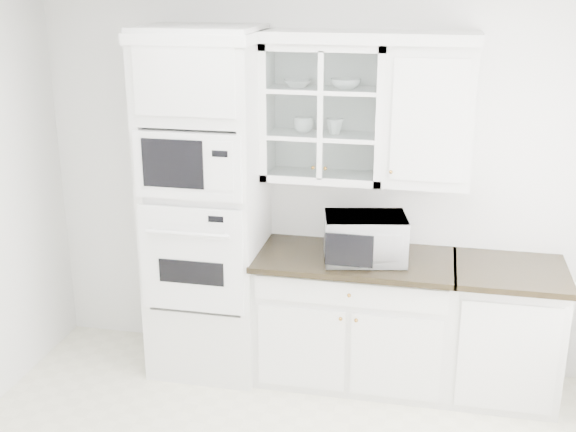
# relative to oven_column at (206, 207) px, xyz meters

# --- Properties ---
(room_shell) EXTENTS (4.00, 3.50, 2.70)m
(room_shell) POSITION_rel_oven_column_xyz_m (0.75, -0.99, 0.58)
(room_shell) COLOR white
(room_shell) RESTS_ON ground
(oven_column) EXTENTS (0.76, 0.68, 2.40)m
(oven_column) POSITION_rel_oven_column_xyz_m (0.00, 0.00, 0.00)
(oven_column) COLOR silver
(oven_column) RESTS_ON ground
(base_cabinet_run) EXTENTS (1.32, 0.67, 0.92)m
(base_cabinet_run) POSITION_rel_oven_column_xyz_m (1.03, 0.03, -0.74)
(base_cabinet_run) COLOR silver
(base_cabinet_run) RESTS_ON ground
(extra_base_cabinet) EXTENTS (0.72, 0.67, 0.92)m
(extra_base_cabinet) POSITION_rel_oven_column_xyz_m (2.03, 0.03, -0.74)
(extra_base_cabinet) COLOR silver
(extra_base_cabinet) RESTS_ON ground
(upper_cabinet_glass) EXTENTS (0.80, 0.33, 0.90)m
(upper_cabinet_glass) POSITION_rel_oven_column_xyz_m (0.78, 0.17, 0.65)
(upper_cabinet_glass) COLOR silver
(upper_cabinet_glass) RESTS_ON room_shell
(upper_cabinet_solid) EXTENTS (0.55, 0.33, 0.90)m
(upper_cabinet_solid) POSITION_rel_oven_column_xyz_m (1.46, 0.17, 0.65)
(upper_cabinet_solid) COLOR silver
(upper_cabinet_solid) RESTS_ON room_shell
(crown_molding) EXTENTS (2.14, 0.38, 0.07)m
(crown_molding) POSITION_rel_oven_column_xyz_m (0.68, 0.14, 1.14)
(crown_molding) COLOR white
(crown_molding) RESTS_ON room_shell
(countertop_microwave) EXTENTS (0.60, 0.53, 0.30)m
(countertop_microwave) POSITION_rel_oven_column_xyz_m (1.09, -0.02, -0.13)
(countertop_microwave) COLOR white
(countertop_microwave) RESTS_ON base_cabinet_run
(bowl_a) EXTENTS (0.22, 0.22, 0.05)m
(bowl_a) POSITION_rel_oven_column_xyz_m (0.60, 0.18, 0.83)
(bowl_a) COLOR white
(bowl_a) RESTS_ON upper_cabinet_glass
(bowl_b) EXTENTS (0.23, 0.23, 0.06)m
(bowl_b) POSITION_rel_oven_column_xyz_m (0.91, 0.17, 0.84)
(bowl_b) COLOR white
(bowl_b) RESTS_ON upper_cabinet_glass
(cup_a) EXTENTS (0.16, 0.16, 0.10)m
(cup_a) POSITION_rel_oven_column_xyz_m (0.64, 0.17, 0.56)
(cup_a) COLOR white
(cup_a) RESTS_ON upper_cabinet_glass
(cup_b) EXTENTS (0.14, 0.14, 0.10)m
(cup_b) POSITION_rel_oven_column_xyz_m (0.85, 0.16, 0.56)
(cup_b) COLOR white
(cup_b) RESTS_ON upper_cabinet_glass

